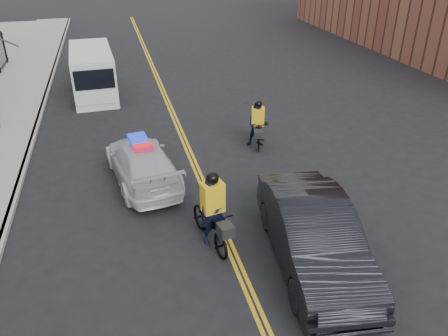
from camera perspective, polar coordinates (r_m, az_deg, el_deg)
name	(u,v)px	position (r m, az deg, el deg)	size (l,w,h in m)	color
ground	(228,243)	(12.13, 0.55, -9.81)	(120.00, 120.00, 0.00)	black
center_line_left	(178,131)	(18.92, -6.01, 4.85)	(0.10, 60.00, 0.01)	gold
center_line_right	(182,130)	(18.94, -5.53, 4.90)	(0.10, 60.00, 0.01)	gold
curb	(31,144)	(19.06, -23.87, 2.87)	(0.20, 60.00, 0.15)	gray
police_cruiser	(142,162)	(14.95, -10.68, 0.72)	(2.59, 4.94, 1.53)	silver
dark_sedan	(314,235)	(11.20, 11.64, -8.61)	(1.84, 5.27, 1.74)	black
cargo_van	(93,74)	(23.94, -16.73, 11.74)	(2.35, 5.62, 2.31)	silver
cyclist_near	(213,219)	(11.75, -1.42, -6.67)	(1.17, 2.31, 2.16)	black
cyclist_far	(257,128)	(17.29, 4.39, 5.23)	(1.03, 1.92, 1.87)	black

